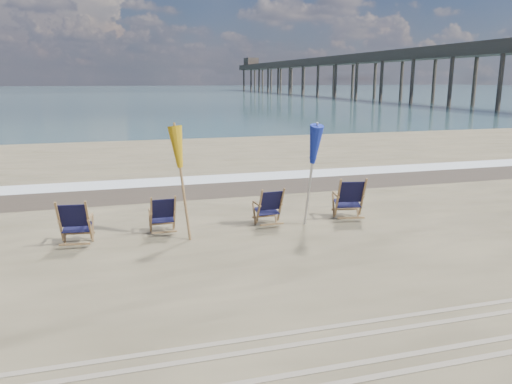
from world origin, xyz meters
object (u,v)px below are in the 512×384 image
beach_chair_3 (363,199)px  beach_chair_0 (89,223)px  fishing_pier (350,71)px  umbrella_yellow (182,153)px  beach_chair_2 (281,206)px  umbrella_blue (311,147)px  beach_chair_1 (175,214)px

beach_chair_3 → beach_chair_0: bearing=13.1°
fishing_pier → beach_chair_3: bearing=-116.3°
beach_chair_0 → umbrella_yellow: umbrella_yellow is taller
beach_chair_2 → umbrella_blue: bearing=149.3°
beach_chair_0 → beach_chair_1: size_ratio=1.11×
beach_chair_1 → umbrella_blue: bearing=171.4°
umbrella_blue → beach_chair_1: bearing=172.7°
beach_chair_1 → beach_chair_3: bearing=176.0°
fishing_pier → beach_chair_0: bearing=-120.0°
beach_chair_1 → umbrella_yellow: (0.15, -0.36, 1.37)m
beach_chair_1 → umbrella_blue: 3.29m
beach_chair_1 → umbrella_yellow: bearing=111.3°
umbrella_yellow → fishing_pier: size_ratio=0.02×
umbrella_yellow → beach_chair_1: bearing=112.7°
beach_chair_2 → umbrella_blue: size_ratio=0.39×
beach_chair_3 → umbrella_yellow: 4.41m
beach_chair_2 → fishing_pier: size_ratio=0.01×
umbrella_blue → fishing_pier: size_ratio=0.02×
beach_chair_3 → fishing_pier: bearing=-104.7°
beach_chair_3 → umbrella_blue: size_ratio=0.45×
beach_chair_1 → umbrella_yellow: size_ratio=0.38×
beach_chair_0 → fishing_pier: (41.45, 71.79, 4.16)m
umbrella_yellow → fishing_pier: (39.56, 71.78, 2.84)m
beach_chair_1 → umbrella_blue: (2.95, -0.38, 1.39)m
beach_chair_1 → beach_chair_3: size_ratio=0.84×
beach_chair_1 → umbrella_yellow: 1.42m
beach_chair_0 → beach_chair_1: (1.74, 0.36, -0.05)m
umbrella_blue → fishing_pier: 80.71m
beach_chair_2 → umbrella_yellow: 2.63m
umbrella_yellow → umbrella_blue: umbrella_blue is taller
beach_chair_1 → beach_chair_2: (2.39, -0.08, 0.02)m
beach_chair_1 → beach_chair_0: bearing=10.4°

